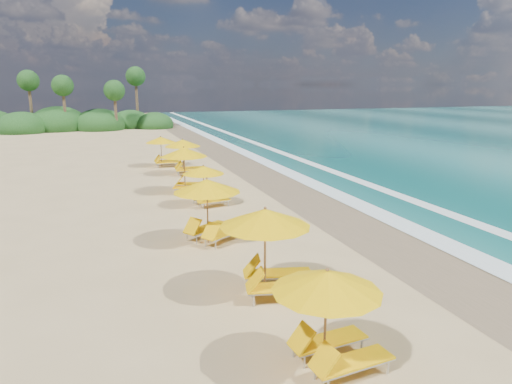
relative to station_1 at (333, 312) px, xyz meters
name	(u,v)px	position (x,y,z in m)	size (l,w,h in m)	color
ground	(256,219)	(2.05, 10.76, -1.26)	(160.00, 160.00, 0.00)	tan
wet_sand	(337,211)	(6.05, 10.76, -1.25)	(4.00, 160.00, 0.01)	#8E7454
surf_foam	(387,205)	(8.75, 10.76, -1.23)	(4.00, 160.00, 0.01)	white
station_1	(333,312)	(0.00, 0.00, 0.00)	(2.57, 2.42, 2.24)	olive
station_2	(272,245)	(0.08, 3.65, 0.16)	(3.11, 3.00, 2.53)	olive
station_3	(211,206)	(-0.48, 8.48, 0.13)	(3.36, 3.36, 2.47)	olive
station_4	(207,183)	(0.53, 13.62, -0.12)	(2.42, 2.31, 2.03)	olive
station_5	(188,167)	(0.22, 16.68, 0.16)	(3.22, 3.16, 2.53)	olive
station_6	(186,154)	(1.03, 21.85, 0.06)	(2.67, 2.50, 2.35)	olive
station_7	(164,149)	(0.09, 25.38, -0.03)	(2.37, 2.19, 2.19)	olive
treeline	(67,122)	(-7.89, 56.27, -0.26)	(25.80, 8.80, 9.74)	#163D14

